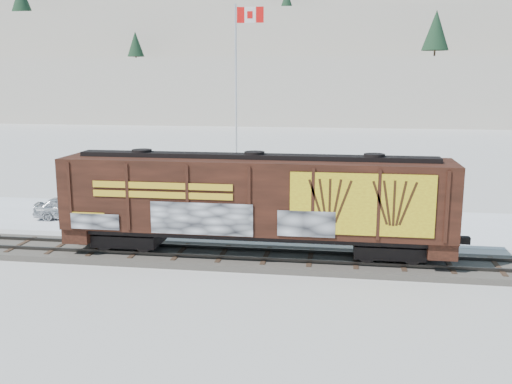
% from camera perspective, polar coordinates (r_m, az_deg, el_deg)
% --- Properties ---
extents(ground, '(500.00, 500.00, 0.00)m').
position_cam_1_polar(ground, '(26.41, -3.32, -6.76)').
color(ground, white).
rests_on(ground, ground).
extents(rail_track, '(50.00, 3.40, 0.43)m').
position_cam_1_polar(rail_track, '(26.36, -3.33, -6.46)').
color(rail_track, '#59544C').
rests_on(rail_track, ground).
extents(parking_strip, '(40.00, 8.00, 0.03)m').
position_cam_1_polar(parking_strip, '(33.49, -0.67, -2.85)').
color(parking_strip, white).
rests_on(parking_strip, ground).
extents(hillside, '(360.00, 110.00, 93.00)m').
position_cam_1_polar(hillside, '(164.57, 6.99, 13.24)').
color(hillside, white).
rests_on(hillside, ground).
extents(hopper_railcar, '(17.22, 3.06, 4.48)m').
position_cam_1_polar(hopper_railcar, '(25.39, -0.14, -0.64)').
color(hopper_railcar, black).
rests_on(hopper_railcar, rail_track).
extents(flagpole, '(2.30, 0.90, 12.94)m').
position_cam_1_polar(flagpole, '(38.56, -1.84, 6.34)').
color(flagpole, silver).
rests_on(flagpole, ground).
extents(car_silver, '(4.13, 2.35, 1.32)m').
position_cam_1_polar(car_silver, '(35.57, -18.25, -1.47)').
color(car_silver, silver).
rests_on(car_silver, parking_strip).
extents(car_white, '(4.69, 2.87, 1.46)m').
position_cam_1_polar(car_white, '(32.24, 2.89, -2.05)').
color(car_white, silver).
rests_on(car_white, parking_strip).
extents(car_dark, '(4.97, 3.61, 1.34)m').
position_cam_1_polar(car_dark, '(33.22, 3.60, -1.78)').
color(car_dark, black).
rests_on(car_dark, parking_strip).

